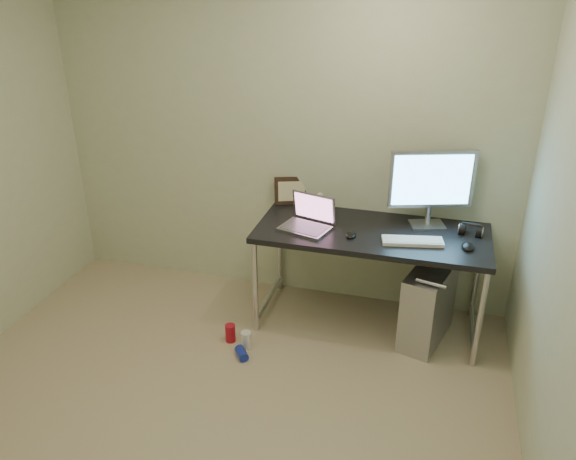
# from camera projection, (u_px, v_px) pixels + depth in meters

# --- Properties ---
(floor) EXTENTS (3.50, 3.50, 0.00)m
(floor) POSITION_uv_depth(u_px,v_px,m) (193.00, 441.00, 3.11)
(floor) COLOR tan
(floor) RESTS_ON ground
(wall_back) EXTENTS (3.50, 0.02, 2.50)m
(wall_back) POSITION_uv_depth(u_px,v_px,m) (280.00, 138.00, 4.11)
(wall_back) COLOR beige
(wall_back) RESTS_ON ground
(desk) EXTENTS (1.58, 0.69, 0.75)m
(desk) POSITION_uv_depth(u_px,v_px,m) (371.00, 241.00, 3.87)
(desk) COLOR black
(desk) RESTS_ON ground
(tower_computer) EXTENTS (0.37, 0.57, 0.59)m
(tower_computer) POSITION_uv_depth(u_px,v_px,m) (428.00, 305.00, 3.86)
(tower_computer) COLOR #A6A6AB
(tower_computer) RESTS_ON ground
(cable_a) EXTENTS (0.01, 0.16, 0.69)m
(cable_a) POSITION_uv_depth(u_px,v_px,m) (425.00, 263.00, 4.15)
(cable_a) COLOR black
(cable_a) RESTS_ON ground
(cable_b) EXTENTS (0.02, 0.11, 0.71)m
(cable_b) POSITION_uv_depth(u_px,v_px,m) (437.00, 268.00, 4.12)
(cable_b) COLOR black
(cable_b) RESTS_ON ground
(can_red) EXTENTS (0.08, 0.08, 0.13)m
(can_red) POSITION_uv_depth(u_px,v_px,m) (230.00, 333.00, 3.92)
(can_red) COLOR #B21124
(can_red) RESTS_ON ground
(can_white) EXTENTS (0.09, 0.09, 0.13)m
(can_white) POSITION_uv_depth(u_px,v_px,m) (246.00, 340.00, 3.85)
(can_white) COLOR white
(can_white) RESTS_ON ground
(can_blue) EXTENTS (0.12, 0.13, 0.06)m
(can_blue) POSITION_uv_depth(u_px,v_px,m) (242.00, 353.00, 3.77)
(can_blue) COLOR #1A2AA9
(can_blue) RESTS_ON ground
(laptop) EXTENTS (0.39, 0.34, 0.23)m
(laptop) POSITION_uv_depth(u_px,v_px,m) (308.00, 220.00, 3.87)
(laptop) COLOR #9F9FA5
(laptop) RESTS_ON desk
(monitor) EXTENTS (0.56, 0.23, 0.54)m
(monitor) POSITION_uv_depth(u_px,v_px,m) (432.00, 183.00, 3.78)
(monitor) COLOR #9F9FA5
(monitor) RESTS_ON desk
(keyboard) EXTENTS (0.41, 0.20, 0.02)m
(keyboard) POSITION_uv_depth(u_px,v_px,m) (413.00, 241.00, 3.66)
(keyboard) COLOR white
(keyboard) RESTS_ON desk
(mouse_right) EXTENTS (0.08, 0.13, 0.04)m
(mouse_right) POSITION_uv_depth(u_px,v_px,m) (468.00, 245.00, 3.59)
(mouse_right) COLOR black
(mouse_right) RESTS_ON desk
(mouse_left) EXTENTS (0.07, 0.11, 0.04)m
(mouse_left) POSITION_uv_depth(u_px,v_px,m) (351.00, 234.00, 3.75)
(mouse_left) COLOR black
(mouse_left) RESTS_ON desk
(headphones) EXTENTS (0.16, 0.10, 0.10)m
(headphones) POSITION_uv_depth(u_px,v_px,m) (471.00, 231.00, 3.77)
(headphones) COLOR black
(headphones) RESTS_ON desk
(picture_frame) EXTENTS (0.27, 0.16, 0.21)m
(picture_frame) POSITION_uv_depth(u_px,v_px,m) (292.00, 191.00, 4.23)
(picture_frame) COLOR black
(picture_frame) RESTS_ON desk
(webcam) EXTENTS (0.05, 0.04, 0.13)m
(webcam) POSITION_uv_depth(u_px,v_px,m) (320.00, 198.00, 4.14)
(webcam) COLOR silver
(webcam) RESTS_ON desk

